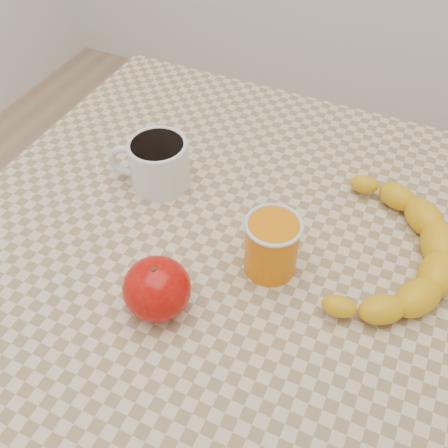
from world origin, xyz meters
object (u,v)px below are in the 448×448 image
at_px(orange_juice_glass, 272,245).
at_px(apple, 157,289).
at_px(table, 224,268).
at_px(banana, 388,249).
at_px(coffee_mug, 157,162).

relative_size(orange_juice_glass, apple, 0.92).
xyz_separation_m(table, banana, (0.23, 0.05, 0.11)).
height_order(coffee_mug, banana, coffee_mug).
distance_m(table, banana, 0.26).
bearing_deg(coffee_mug, apple, -60.25).
bearing_deg(apple, coffee_mug, 119.75).
height_order(orange_juice_glass, apple, orange_juice_glass).
xyz_separation_m(table, apple, (-0.02, -0.15, 0.13)).
relative_size(table, coffee_mug, 5.66).
bearing_deg(table, orange_juice_glass, -20.00).
bearing_deg(coffee_mug, banana, -1.50).
distance_m(orange_juice_glass, apple, 0.16).
relative_size(apple, banana, 0.29).
distance_m(table, orange_juice_glass, 0.16).
xyz_separation_m(coffee_mug, orange_juice_glass, (0.23, -0.09, 0.00)).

